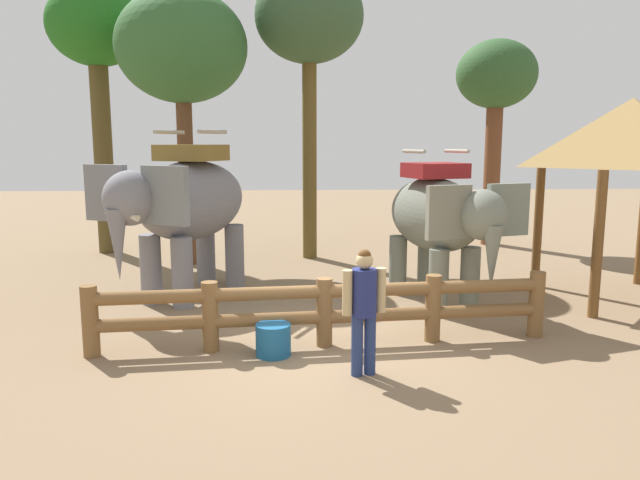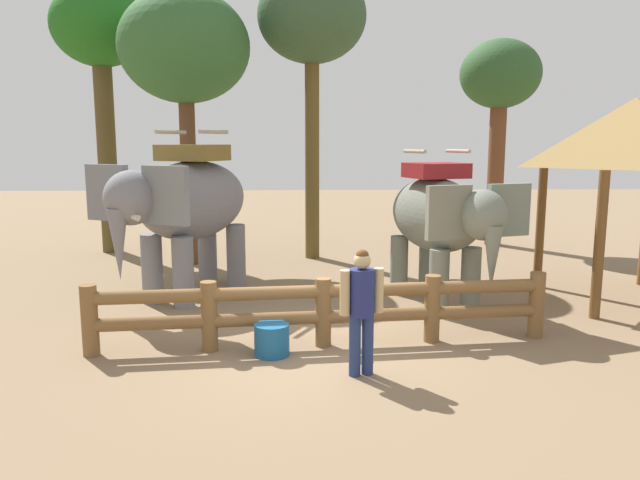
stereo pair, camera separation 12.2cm
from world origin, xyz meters
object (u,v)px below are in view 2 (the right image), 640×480
(elephant_near_left, at_px, (187,205))
(tree_back_center, at_px, (185,50))
(thatched_shelter, at_px, (633,135))
(tree_deep_back, at_px, (100,37))
(tourist_woman_in_black, at_px, (362,303))
(elephant_center, at_px, (440,219))
(tree_far_left, at_px, (312,22))
(feed_bucket, at_px, (272,340))
(log_fence, at_px, (323,307))
(tree_far_right, at_px, (500,83))

(elephant_near_left, distance_m, tree_back_center, 4.82)
(thatched_shelter, distance_m, tree_deep_back, 13.16)
(tree_back_center, bearing_deg, tourist_woman_in_black, -64.81)
(elephant_center, bearing_deg, elephant_near_left, 171.00)
(elephant_near_left, distance_m, elephant_center, 4.90)
(tree_far_left, relative_size, feed_bucket, 14.39)
(tree_back_center, bearing_deg, tree_deep_back, 145.32)
(tourist_woman_in_black, height_order, thatched_shelter, thatched_shelter)
(tourist_woman_in_black, distance_m, tree_back_center, 9.39)
(elephant_near_left, height_order, tree_deep_back, tree_deep_back)
(tourist_woman_in_black, bearing_deg, elephant_center, 62.08)
(thatched_shelter, bearing_deg, tree_back_center, 156.80)
(log_fence, distance_m, elephant_center, 3.37)
(elephant_near_left, relative_size, tree_far_right, 0.65)
(tourist_woman_in_black, distance_m, feed_bucket, 1.64)
(tree_far_left, distance_m, tree_far_right, 5.95)
(tree_back_center, height_order, tree_far_right, tree_back_center)
(elephant_near_left, relative_size, thatched_shelter, 0.99)
(tree_far_left, xyz_separation_m, feed_bucket, (-0.75, -7.47, -5.82))
(elephant_near_left, height_order, elephant_center, elephant_near_left)
(log_fence, bearing_deg, tree_far_right, 58.61)
(log_fence, xyz_separation_m, tree_far_left, (-0.01, 7.09, 5.45))
(tree_back_center, distance_m, feed_bucket, 8.76)
(tree_far_left, xyz_separation_m, tree_far_right, (5.49, 1.90, -1.30))
(tree_back_center, height_order, tree_deep_back, tree_deep_back)
(log_fence, relative_size, tree_far_left, 0.95)
(elephant_center, relative_size, tree_back_center, 0.52)
(elephant_center, bearing_deg, feed_bucket, -139.03)
(log_fence, bearing_deg, elephant_near_left, 130.26)
(log_fence, bearing_deg, feed_bucket, -153.40)
(log_fence, height_order, tree_far_left, tree_far_left)
(log_fence, bearing_deg, elephant_center, 44.76)
(tree_back_center, height_order, feed_bucket, tree_back_center)
(tree_far_left, relative_size, tree_far_right, 1.23)
(elephant_center, xyz_separation_m, thatched_shelter, (3.68, 0.26, 1.55))
(elephant_near_left, bearing_deg, log_fence, -49.74)
(tourist_woman_in_black, distance_m, thatched_shelter, 6.98)
(elephant_center, xyz_separation_m, tree_back_center, (-5.38, 4.14, 3.61))
(elephant_center, bearing_deg, tourist_woman_in_black, -117.92)
(thatched_shelter, xyz_separation_m, feed_bucket, (-6.72, -2.90, -2.96))
(tree_deep_back, bearing_deg, tree_far_right, 4.25)
(elephant_near_left, relative_size, tree_deep_back, 0.54)
(tree_far_right, bearing_deg, elephant_center, -115.48)
(tree_deep_back, bearing_deg, elephant_near_left, -58.98)
(thatched_shelter, relative_size, feed_bucket, 7.60)
(tree_far_left, bearing_deg, tree_deep_back, 169.25)
(tree_deep_back, bearing_deg, elephant_center, -36.67)
(elephant_near_left, bearing_deg, thatched_shelter, -3.42)
(tree_back_center, bearing_deg, elephant_near_left, -80.84)
(tree_deep_back, height_order, feed_bucket, tree_deep_back)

